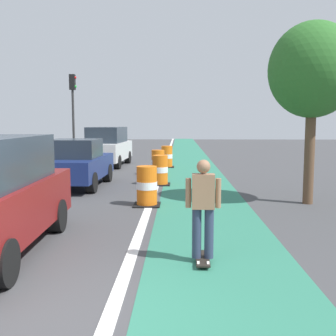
% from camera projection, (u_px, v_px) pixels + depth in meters
% --- Properties ---
extents(ground_plane, '(100.00, 100.00, 0.00)m').
position_uv_depth(ground_plane, '(37.00, 313.00, 4.84)').
color(ground_plane, '#424244').
extents(bike_lane_strip, '(2.50, 80.00, 0.01)m').
position_uv_depth(bike_lane_strip, '(195.00, 178.00, 16.70)').
color(bike_lane_strip, '#2D755B').
rests_on(bike_lane_strip, ground).
extents(lane_divider_stripe, '(0.20, 80.00, 0.01)m').
position_uv_depth(lane_divider_stripe, '(159.00, 177.00, 16.74)').
color(lane_divider_stripe, silver).
rests_on(lane_divider_stripe, ground).
extents(skateboarder_on_lane, '(0.57, 0.81, 1.69)m').
position_uv_depth(skateboarder_on_lane, '(203.00, 208.00, 6.48)').
color(skateboarder_on_lane, black).
rests_on(skateboarder_on_lane, ground).
extents(parked_sedan_second, '(2.00, 4.14, 1.70)m').
position_uv_depth(parked_sedan_second, '(77.00, 164.00, 14.21)').
color(parked_sedan_second, navy).
rests_on(parked_sedan_second, ground).
extents(parked_suv_third, '(2.10, 4.69, 2.04)m').
position_uv_depth(parked_suv_third, '(107.00, 146.00, 21.13)').
color(parked_suv_third, silver).
rests_on(parked_suv_third, ground).
extents(traffic_barrel_front, '(0.73, 0.73, 1.09)m').
position_uv_depth(traffic_barrel_front, '(147.00, 186.00, 11.03)').
color(traffic_barrel_front, orange).
rests_on(traffic_barrel_front, ground).
extents(traffic_barrel_mid, '(0.73, 0.73, 1.09)m').
position_uv_depth(traffic_barrel_mid, '(160.00, 170.00, 14.71)').
color(traffic_barrel_mid, orange).
rests_on(traffic_barrel_mid, ground).
extents(traffic_barrel_back, '(0.73, 0.73, 1.09)m').
position_uv_depth(traffic_barrel_back, '(158.00, 163.00, 17.48)').
color(traffic_barrel_back, orange).
rests_on(traffic_barrel_back, ground).
extents(traffic_barrel_far, '(0.73, 0.73, 1.09)m').
position_uv_depth(traffic_barrel_far, '(167.00, 157.00, 20.51)').
color(traffic_barrel_far, orange).
rests_on(traffic_barrel_far, ground).
extents(traffic_light_corner, '(0.41, 0.32, 5.10)m').
position_uv_depth(traffic_light_corner, '(73.00, 102.00, 23.89)').
color(traffic_light_corner, '#2D2D2D').
rests_on(traffic_light_corner, ground).
extents(pedestrian_crossing, '(0.34, 0.20, 1.61)m').
position_uv_depth(pedestrian_crossing, '(18.00, 164.00, 13.80)').
color(pedestrian_crossing, '#33333D').
rests_on(pedestrian_crossing, ground).
extents(pedestrian_waiting, '(0.34, 0.20, 1.61)m').
position_uv_depth(pedestrian_waiting, '(1.00, 164.00, 13.86)').
color(pedestrian_waiting, '#33333D').
rests_on(pedestrian_waiting, ground).
extents(street_tree_sidewalk, '(2.40, 2.40, 5.00)m').
position_uv_depth(street_tree_sidewalk, '(313.00, 71.00, 10.94)').
color(street_tree_sidewalk, brown).
rests_on(street_tree_sidewalk, ground).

